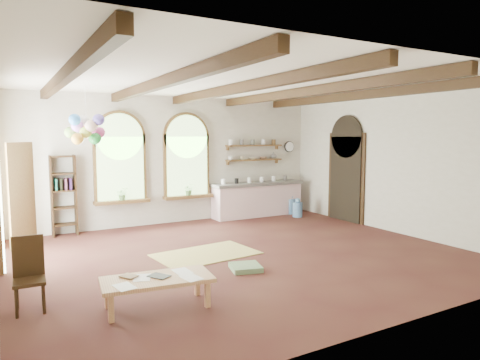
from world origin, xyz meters
TOP-DOWN VIEW (x-y plane):
  - floor at (0.00, 0.00)m, footprint 8.00×8.00m
  - ceiling_beams at (0.00, 0.00)m, footprint 6.20×6.80m
  - window_left at (-1.40, 3.43)m, footprint 1.30×0.28m
  - window_right at (0.30, 3.43)m, footprint 1.30×0.28m
  - right_doorway at (3.95, 1.50)m, footprint 0.10×1.30m
  - kitchen_counter at (2.30, 3.20)m, footprint 2.68×0.62m
  - wall_shelf_lower at (2.30, 3.38)m, footprint 1.70×0.24m
  - wall_shelf_upper at (2.30, 3.38)m, footprint 1.70×0.24m
  - wall_clock at (3.55, 3.45)m, footprint 0.32×0.04m
  - bookshelf at (-2.70, 3.32)m, footprint 0.53×0.32m
  - coffee_table at (-2.20, -1.61)m, footprint 1.48×0.82m
  - side_chair at (-3.65, -0.91)m, footprint 0.40×0.40m
  - floor_mat at (-0.60, 0.35)m, footprint 1.97×1.34m
  - floor_cushion at (-0.41, -0.81)m, footprint 0.59×0.59m
  - water_jug_a at (3.16, 2.50)m, footprint 0.27×0.27m
  - water_jug_b at (3.30, 3.00)m, footprint 0.29×0.29m
  - balloon_cluster at (-2.41, 1.92)m, footprint 0.74×0.78m
  - table_book at (-2.58, -1.45)m, footprint 0.26×0.28m
  - tablet at (-2.16, -1.58)m, footprint 0.30×0.33m
  - potted_plant_left at (-1.40, 3.32)m, footprint 0.27×0.23m
  - potted_plant_right at (0.30, 3.32)m, footprint 0.27×0.23m
  - shelf_cup_a at (1.55, 3.38)m, footprint 0.12×0.10m
  - shelf_cup_b at (1.90, 3.38)m, footprint 0.10×0.10m
  - shelf_bowl_a at (2.25, 3.38)m, footprint 0.22×0.22m
  - shelf_bowl_b at (2.60, 3.38)m, footprint 0.20×0.20m
  - shelf_vase at (2.95, 3.38)m, footprint 0.18×0.18m

SIDE VIEW (x-z plane):
  - floor at x=0.00m, z-range 0.00..0.00m
  - floor_mat at x=-0.60m, z-range 0.00..0.02m
  - floor_cushion at x=-0.41m, z-range 0.00..0.08m
  - water_jug_a at x=3.16m, z-range -0.04..0.48m
  - water_jug_b at x=3.30m, z-range -0.04..0.52m
  - side_chair at x=-3.65m, z-range -0.20..0.75m
  - coffee_table at x=-2.20m, z-range 0.15..0.56m
  - tablet at x=-2.16m, z-range 0.40..0.41m
  - table_book at x=-2.58m, z-range 0.40..0.42m
  - kitchen_counter at x=2.30m, z-range 0.01..0.95m
  - potted_plant_left at x=-1.40m, z-range 0.70..1.00m
  - potted_plant_right at x=0.30m, z-range 0.70..1.00m
  - bookshelf at x=-2.70m, z-range 0.00..1.80m
  - right_doorway at x=3.95m, z-range -0.10..2.30m
  - wall_shelf_lower at x=2.30m, z-range 1.53..1.57m
  - shelf_bowl_a at x=2.25m, z-range 1.57..1.62m
  - shelf_bowl_b at x=2.60m, z-range 1.57..1.63m
  - shelf_cup_b at x=1.90m, z-range 1.57..1.66m
  - shelf_cup_a at x=1.55m, z-range 1.57..1.67m
  - window_left at x=-1.40m, z-range 0.53..2.73m
  - window_right at x=0.30m, z-range 0.53..2.73m
  - shelf_vase at x=2.95m, z-range 1.57..1.76m
  - wall_clock at x=3.55m, z-range 1.74..2.06m
  - wall_shelf_upper at x=2.30m, z-range 1.93..1.97m
  - balloon_cluster at x=-2.41m, z-range 1.76..2.90m
  - ceiling_beams at x=0.00m, z-range 3.01..3.19m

